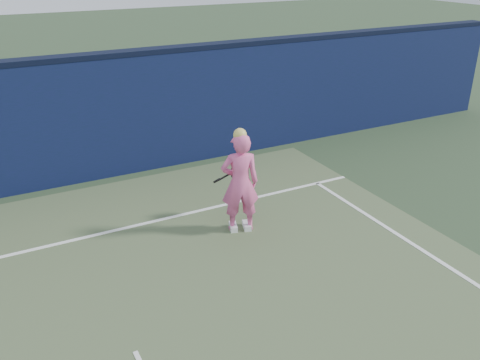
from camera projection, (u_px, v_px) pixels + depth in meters
backstop_wall at (49, 126)px, 10.08m from camera, size 24.00×0.40×2.50m
wall_cap at (38, 60)px, 9.54m from camera, size 24.00×0.42×0.10m
player at (240, 183)px, 8.50m from camera, size 0.74×0.60×1.85m
racket at (236, 172)px, 8.95m from camera, size 0.64×0.16×0.34m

